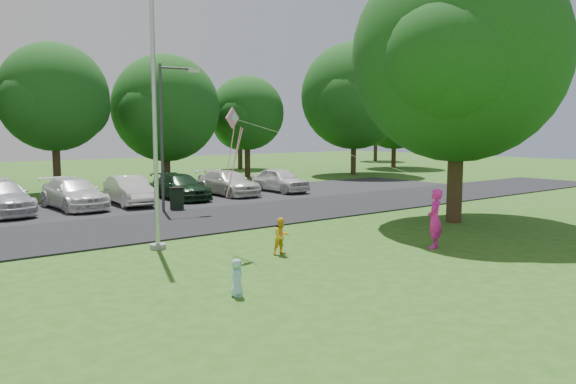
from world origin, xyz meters
TOP-DOWN VIEW (x-y plane):
  - ground at (0.00, 0.00)m, footprint 120.00×120.00m
  - park_road at (0.00, 9.00)m, footprint 60.00×6.00m
  - parking_strip at (0.00, 15.50)m, footprint 42.00×7.00m
  - flagpole at (-3.50, 5.00)m, footprint 0.50×0.50m
  - street_lamp at (0.36, 12.19)m, footprint 1.87×0.48m
  - trash_can at (0.85, 12.36)m, footprint 0.68×0.68m
  - big_tree at (8.16, 2.34)m, footprint 9.14×8.45m
  - tree_row at (1.59, 24.23)m, footprint 64.35×11.94m
  - horizon_trees at (4.06, 33.88)m, footprint 77.46×7.20m
  - parked_cars at (-0.43, 15.51)m, footprint 19.92×5.27m
  - woman at (3.55, -0.25)m, footprint 0.82×0.72m
  - child_yellow at (-0.87, 1.97)m, footprint 0.56×0.44m
  - child_blue at (-4.25, -0.83)m, footprint 0.48×0.51m
  - kite at (-1.68, 3.12)m, footprint 5.66×3.72m

SIDE VIEW (x-z plane):
  - ground at x=0.00m, z-range 0.00..0.00m
  - park_road at x=0.00m, z-range 0.00..0.06m
  - parking_strip at x=0.00m, z-range 0.00..0.06m
  - child_blue at x=-4.25m, z-range 0.00..0.87m
  - trash_can at x=0.85m, z-range 0.00..1.09m
  - child_yellow at x=-0.87m, z-range 0.00..1.13m
  - parked_cars at x=-0.43m, z-range 0.03..1.50m
  - woman at x=3.55m, z-range 0.00..1.89m
  - kite at x=-1.68m, z-range 2.28..5.03m
  - street_lamp at x=0.36m, z-range 0.67..7.35m
  - flagpole at x=-3.50m, z-range -0.83..9.17m
  - horizon_trees at x=4.06m, z-range 0.79..7.81m
  - tree_row at x=1.59m, z-range 0.27..11.15m
  - big_tree at x=8.16m, z-range 1.03..11.93m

